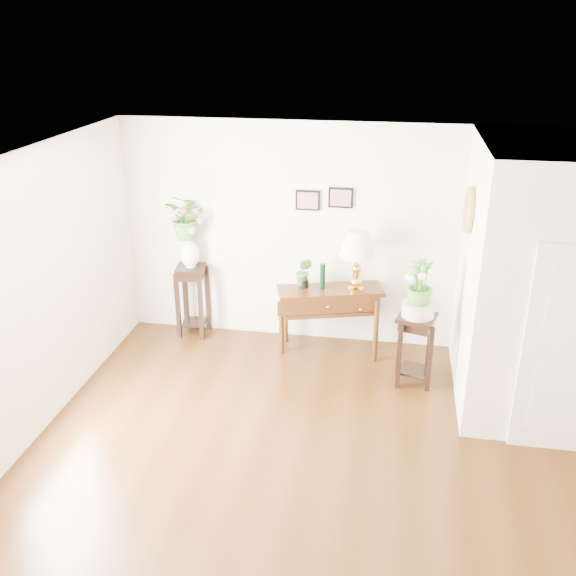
% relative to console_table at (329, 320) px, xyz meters
% --- Properties ---
extents(floor, '(6.00, 5.50, 0.02)m').
position_rel_console_table_xyz_m(floor, '(0.31, -2.38, -0.43)').
color(floor, '#44240E').
rests_on(floor, ground).
extents(ceiling, '(6.00, 5.50, 0.02)m').
position_rel_console_table_xyz_m(ceiling, '(0.31, -2.38, 2.37)').
color(ceiling, white).
rests_on(ceiling, ground).
extents(wall_back, '(6.00, 0.02, 2.80)m').
position_rel_console_table_xyz_m(wall_back, '(0.31, 0.37, 0.97)').
color(wall_back, silver).
rests_on(wall_back, ground).
extents(wall_left, '(0.02, 5.50, 2.80)m').
position_rel_console_table_xyz_m(wall_left, '(-2.69, -2.38, 0.97)').
color(wall_left, silver).
rests_on(wall_left, ground).
extents(partition, '(1.80, 1.95, 2.80)m').
position_rel_console_table_xyz_m(partition, '(2.41, -0.60, 0.97)').
color(partition, silver).
rests_on(partition, floor).
extents(door, '(0.90, 0.05, 2.10)m').
position_rel_console_table_xyz_m(door, '(2.41, -1.60, 0.62)').
color(door, silver).
rests_on(door, floor).
extents(art_print_left, '(0.30, 0.02, 0.25)m').
position_rel_console_table_xyz_m(art_print_left, '(-0.34, 0.35, 1.42)').
color(art_print_left, black).
rests_on(art_print_left, wall_back).
extents(art_print_right, '(0.30, 0.02, 0.25)m').
position_rel_console_table_xyz_m(art_print_right, '(0.06, 0.35, 1.47)').
color(art_print_right, black).
rests_on(art_print_right, wall_back).
extents(wall_ornament, '(0.07, 0.51, 0.51)m').
position_rel_console_table_xyz_m(wall_ornament, '(1.47, -0.48, 1.62)').
color(wall_ornament, '#B37F4F').
rests_on(wall_ornament, partition).
extents(console_table, '(1.35, 0.78, 0.85)m').
position_rel_console_table_xyz_m(console_table, '(0.00, 0.00, 0.00)').
color(console_table, black).
rests_on(console_table, floor).
extents(table_lamp, '(0.50, 0.50, 0.76)m').
position_rel_console_table_xyz_m(table_lamp, '(0.31, 0.00, 0.78)').
color(table_lamp, gold).
rests_on(table_lamp, console_table).
extents(green_vase, '(0.08, 0.08, 0.31)m').
position_rel_console_table_xyz_m(green_vase, '(-0.10, 0.00, 0.60)').
color(green_vase, black).
rests_on(green_vase, console_table).
extents(potted_plant, '(0.22, 0.19, 0.36)m').
position_rel_console_table_xyz_m(potted_plant, '(-0.33, 0.00, 0.61)').
color(potted_plant, '#3C7C26').
rests_on(potted_plant, console_table).
extents(plant_stand_a, '(0.43, 0.43, 0.95)m').
position_rel_console_table_xyz_m(plant_stand_a, '(-1.83, 0.19, 0.05)').
color(plant_stand_a, black).
rests_on(plant_stand_a, floor).
extents(porcelain_vase, '(0.26, 0.26, 0.42)m').
position_rel_console_table_xyz_m(porcelain_vase, '(-1.83, 0.19, 0.75)').
color(porcelain_vase, silver).
rests_on(porcelain_vase, plant_stand_a).
extents(lily_arrangement, '(0.66, 0.62, 0.59)m').
position_rel_console_table_xyz_m(lily_arrangement, '(-1.83, 0.19, 1.22)').
color(lily_arrangement, '#3C7C26').
rests_on(lily_arrangement, porcelain_vase).
extents(plant_stand_b, '(0.49, 0.49, 0.84)m').
position_rel_console_table_xyz_m(plant_stand_b, '(1.04, -0.57, -0.01)').
color(plant_stand_b, black).
rests_on(plant_stand_b, floor).
extents(ceramic_bowl, '(0.46, 0.46, 0.16)m').
position_rel_console_table_xyz_m(ceramic_bowl, '(1.04, -0.57, 0.49)').
color(ceramic_bowl, silver).
rests_on(ceramic_bowl, plant_stand_b).
extents(narcissus, '(0.36, 0.36, 0.53)m').
position_rel_console_table_xyz_m(narcissus, '(1.04, -0.57, 0.80)').
color(narcissus, '#3C7C26').
rests_on(narcissus, ceramic_bowl).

